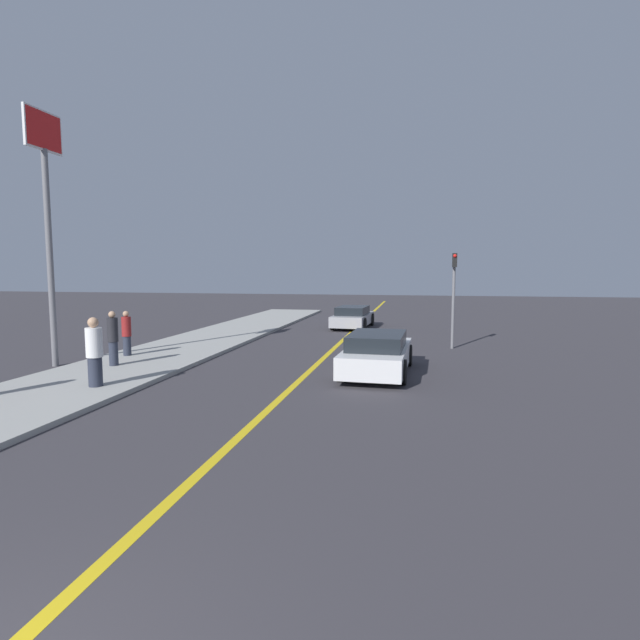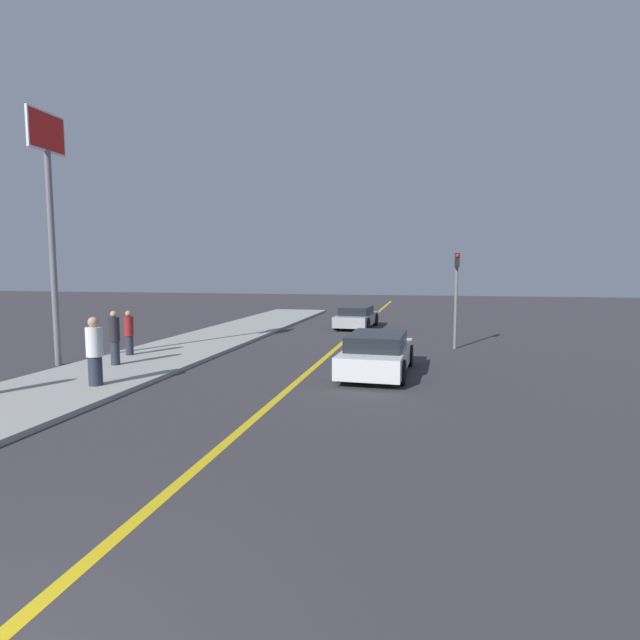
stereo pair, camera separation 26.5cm
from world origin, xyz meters
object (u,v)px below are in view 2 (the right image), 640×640
pedestrian_mid_group (95,352)px  pedestrian_by_sign (129,333)px  traffic_light (456,290)px  roadside_sign (49,188)px  car_near_right_lane (377,353)px  pedestrian_far_standing (115,338)px  car_ahead_center (357,317)px

pedestrian_mid_group → pedestrian_by_sign: size_ratio=1.14×
traffic_light → roadside_sign: (-13.05, -6.27, 3.41)m
traffic_light → roadside_sign: 14.87m
pedestrian_by_sign → traffic_light: size_ratio=0.42×
car_near_right_lane → pedestrian_far_standing: (-8.26, -1.03, 0.38)m
car_near_right_lane → pedestrian_mid_group: size_ratio=2.52×
car_ahead_center → roadside_sign: 15.94m
car_ahead_center → pedestrian_mid_group: 16.14m
pedestrian_mid_group → car_ahead_center: bearing=72.9°
pedestrian_by_sign → traffic_light: (11.46, 4.63, 1.43)m
pedestrian_far_standing → roadside_sign: bearing=176.9°
car_ahead_center → pedestrian_far_standing: (-5.98, -12.78, 0.42)m
roadside_sign → pedestrian_mid_group: bearing=-38.7°
pedestrian_by_sign → roadside_sign: bearing=-134.0°
pedestrian_mid_group → traffic_light: (9.60, 9.03, 1.32)m
pedestrian_mid_group → roadside_sign: roadside_sign is taller
roadside_sign → pedestrian_by_sign: bearing=46.0°
car_near_right_lane → traffic_light: (2.57, 5.36, 1.73)m
car_ahead_center → pedestrian_by_sign: 12.86m
traffic_light → car_ahead_center: bearing=127.2°
car_near_right_lane → traffic_light: bearing=66.7°
pedestrian_mid_group → roadside_sign: size_ratio=0.22×
pedestrian_mid_group → traffic_light: bearing=43.2°
roadside_sign → car_near_right_lane: bearing=5.0°
pedestrian_far_standing → car_ahead_center: bearing=64.9°
car_ahead_center → pedestrian_mid_group: bearing=-103.7°
traffic_light → pedestrian_by_sign: bearing=-158.0°
car_ahead_center → pedestrian_by_sign: size_ratio=2.77×
pedestrian_far_standing → roadside_sign: 5.25m
car_near_right_lane → pedestrian_by_sign: (-8.90, 0.73, 0.30)m
car_near_right_lane → car_ahead_center: bearing=103.3°
pedestrian_far_standing → roadside_sign: (-2.22, 0.12, 4.76)m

